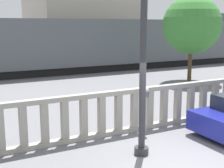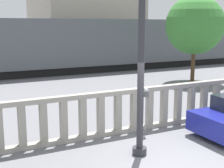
{
  "view_description": "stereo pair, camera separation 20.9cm",
  "coord_description": "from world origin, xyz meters",
  "px_view_note": "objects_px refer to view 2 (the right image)",
  "views": [
    {
      "loc": [
        -4.94,
        -5.81,
        3.44
      ],
      "look_at": [
        -0.0,
        3.58,
        1.43
      ],
      "focal_mm": 50.0,
      "sensor_mm": 36.0,
      "label": 1
    },
    {
      "loc": [
        -4.75,
        -5.91,
        3.44
      ],
      "look_at": [
        -0.0,
        3.58,
        1.43
      ],
      "focal_mm": 50.0,
      "sensor_mm": 36.0,
      "label": 2
    }
  ],
  "objects_px": {
    "tree_left": "(195,25)",
    "parking_meter": "(146,97)",
    "train_near": "(76,45)",
    "lamppost": "(142,32)"
  },
  "relations": [
    {
      "from": "lamppost",
      "to": "parking_meter",
      "type": "distance_m",
      "value": 2.73
    },
    {
      "from": "tree_left",
      "to": "parking_meter",
      "type": "bearing_deg",
      "value": -139.11
    },
    {
      "from": "lamppost",
      "to": "tree_left",
      "type": "distance_m",
      "value": 11.88
    },
    {
      "from": "parking_meter",
      "to": "train_near",
      "type": "distance_m",
      "value": 13.86
    },
    {
      "from": "train_near",
      "to": "tree_left",
      "type": "height_order",
      "value": "tree_left"
    },
    {
      "from": "train_near",
      "to": "tree_left",
      "type": "xyz_separation_m",
      "value": [
        5.03,
        -6.94,
        1.42
      ]
    },
    {
      "from": "lamppost",
      "to": "parking_meter",
      "type": "height_order",
      "value": "lamppost"
    },
    {
      "from": "tree_left",
      "to": "train_near",
      "type": "bearing_deg",
      "value": 125.96
    },
    {
      "from": "train_near",
      "to": "tree_left",
      "type": "distance_m",
      "value": 8.69
    },
    {
      "from": "train_near",
      "to": "tree_left",
      "type": "bearing_deg",
      "value": -54.04
    }
  ]
}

